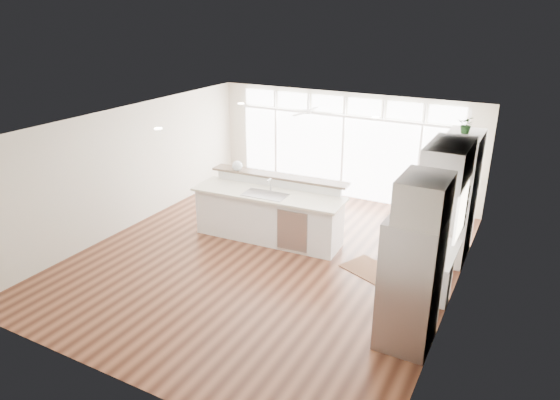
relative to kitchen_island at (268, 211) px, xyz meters
The scene contains 24 objects.
floor 1.07m from the kitchen_island, 61.16° to the right, with size 7.00×8.00×0.02m, color #442114.
ceiling 2.22m from the kitchen_island, 61.16° to the right, with size 7.00×8.00×0.02m, color silver.
wall_back 3.36m from the kitchen_island, 82.86° to the left, with size 7.00×0.04×2.70m, color beige.
wall_front 4.81m from the kitchen_island, 85.08° to the right, with size 7.00×0.04×2.70m, color beige.
wall_left 3.26m from the kitchen_island, 166.52° to the right, with size 0.04×8.00×2.70m, color beige.
wall_right 4.04m from the kitchen_island, 10.74° to the right, with size 0.04×8.00×2.70m, color beige.
glass_wall 3.25m from the kitchen_island, 82.73° to the left, with size 5.80×0.06×2.08m, color white.
transom_row 3.66m from the kitchen_island, 82.73° to the left, with size 5.90×0.06×0.40m, color white.
desk_window 4.00m from the kitchen_island, ahead, with size 0.04×0.85×0.85m, color white.
ceiling_fan 2.76m from the kitchen_island, 92.55° to the left, with size 1.16×1.16×0.32m, color white.
recessed_lights 2.14m from the kitchen_island, 52.98° to the right, with size 3.40×3.00×0.02m, color beige.
oven_cabinet 3.78m from the kitchen_island, 16.48° to the left, with size 0.64×1.20×2.50m, color white.
desk_nook 3.58m from the kitchen_island, ahead, with size 0.72×1.30×0.76m, color white.
upper_cabinets 3.99m from the kitchen_island, ahead, with size 0.64×1.30×0.64m, color white.
refrigerator 4.11m from the kitchen_island, 30.73° to the right, with size 0.76×0.90×2.00m, color #A4A3A8.
fridge_cabinet 4.46m from the kitchen_island, 30.30° to the right, with size 0.64×0.90×0.60m, color white.
framed_photos 3.95m from the kitchen_island, ahead, with size 0.06×0.22×0.80m, color black.
kitchen_island is the anchor object (origin of this frame).
rug 2.49m from the kitchen_island, ahead, with size 1.01×0.73×0.01m, color #3B2013.
office_chair 3.54m from the kitchen_island, 15.03° to the right, with size 0.47×0.43×0.90m, color black.
fishbowl 1.28m from the kitchen_island, 160.31° to the left, with size 0.22×0.22×0.22m, color silver.
monitor 3.50m from the kitchen_island, ahead, with size 0.08×0.49×0.41m, color black.
keyboard 3.32m from the kitchen_island, ahead, with size 0.13×0.36×0.02m, color silver.
potted_plant 4.23m from the kitchen_island, 16.48° to the left, with size 0.30×0.33×0.26m, color #275424.
Camera 1 is at (4.39, -7.70, 4.69)m, focal length 32.00 mm.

